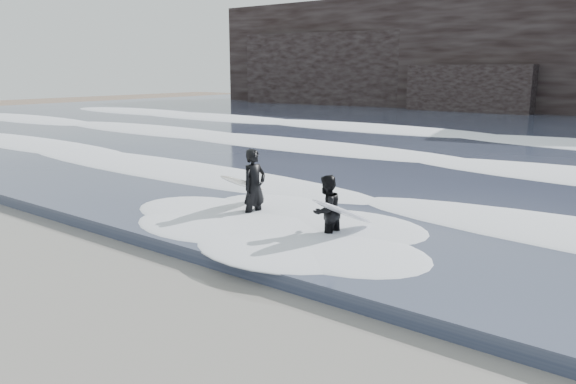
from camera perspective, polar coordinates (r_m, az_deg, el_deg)
name	(u,v)px	position (r m, az deg, el deg)	size (l,w,h in m)	color
ground	(15,301)	(10.29, -26.03, -9.91)	(120.00, 120.00, 0.00)	brown
sea	(528,133)	(34.28, 23.22, 5.50)	(90.00, 52.00, 0.30)	#343B51
foam_near	(327,187)	(15.98, 3.98, 0.51)	(60.00, 3.20, 0.20)	white
foam_mid	(431,157)	(22.03, 14.29, 3.50)	(60.00, 4.00, 0.24)	white
foam_far	(506,134)	(30.42, 21.27, 5.47)	(60.00, 4.80, 0.30)	white
surfer_left	(252,187)	(13.43, -3.65, 0.54)	(1.17, 2.07, 1.85)	black
surfer_right	(329,212)	(11.71, 4.17, -1.99)	(1.12, 1.93, 1.54)	black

